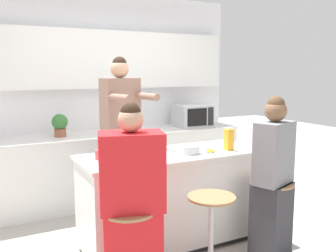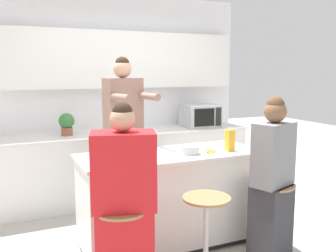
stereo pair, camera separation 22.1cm
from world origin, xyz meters
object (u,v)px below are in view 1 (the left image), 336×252
(person_cooking, at_px, (121,143))
(microwave, at_px, (192,116))
(bar_stool_leftmost, at_px, (130,250))
(person_seated_near, at_px, (273,184))
(juice_carton, at_px, (229,140))
(bar_stool_rightmost, at_px, (271,214))
(cooking_pot, at_px, (137,148))
(coffee_cup_near, at_px, (100,155))
(fruit_bowl, at_px, (190,150))
(banana_bunch, at_px, (210,150))
(person_wrapped_blanket, at_px, (132,209))
(bar_stool_center, at_px, (211,232))
(kitchen_island, at_px, (171,198))
(potted_plant, at_px, (60,124))

(person_cooking, relative_size, microwave, 3.69)
(person_cooking, bearing_deg, bar_stool_leftmost, -116.27)
(person_seated_near, xyz_separation_m, juice_carton, (-0.12, 0.49, 0.34))
(bar_stool_rightmost, xyz_separation_m, cooking_pot, (-1.00, 0.72, 0.58))
(bar_stool_rightmost, xyz_separation_m, microwave, (0.43, 2.07, 0.67))
(bar_stool_rightmost, xyz_separation_m, coffee_cup_near, (-1.38, 0.68, 0.56))
(person_cooking, relative_size, juice_carton, 8.12)
(fruit_bowl, relative_size, coffee_cup_near, 1.65)
(person_seated_near, xyz_separation_m, banana_bunch, (-0.34, 0.49, 0.25))
(person_seated_near, bearing_deg, person_wrapped_blanket, 160.81)
(bar_stool_center, bearing_deg, fruit_bowl, 75.88)
(fruit_bowl, bearing_deg, microwave, 57.78)
(person_wrapped_blanket, xyz_separation_m, microwave, (1.79, 2.09, 0.36))
(coffee_cup_near, xyz_separation_m, juice_carton, (1.24, -0.21, 0.06))
(fruit_bowl, distance_m, coffee_cup_near, 0.84)
(kitchen_island, distance_m, person_seated_near, 0.96)
(cooking_pot, bearing_deg, person_cooking, 85.33)
(person_cooking, distance_m, person_wrapped_blanket, 1.37)
(microwave, relative_size, potted_plant, 1.79)
(coffee_cup_near, bearing_deg, cooking_pot, 6.41)
(kitchen_island, bearing_deg, cooking_pot, 160.54)
(person_wrapped_blanket, height_order, potted_plant, person_wrapped_blanket)
(bar_stool_rightmost, bearing_deg, potted_plant, 123.90)
(person_seated_near, bearing_deg, bar_stool_leftmost, 161.15)
(bar_stool_center, distance_m, fruit_bowl, 0.81)
(juice_carton, height_order, potted_plant, potted_plant)
(coffee_cup_near, bearing_deg, fruit_bowl, -11.61)
(bar_stool_center, height_order, cooking_pot, cooking_pot)
(juice_carton, relative_size, potted_plant, 0.82)
(bar_stool_rightmost, distance_m, cooking_pot, 1.36)
(bar_stool_center, xyz_separation_m, person_cooking, (-0.26, 1.32, 0.53))
(juice_carton, xyz_separation_m, potted_plant, (-1.28, 1.64, 0.03))
(kitchen_island, height_order, bar_stool_rightmost, kitchen_island)
(bar_stool_leftmost, relative_size, person_seated_near, 0.47)
(fruit_bowl, xyz_separation_m, coffee_cup_near, (-0.82, 0.17, 0.00))
(bar_stool_rightmost, xyz_separation_m, fruit_bowl, (-0.55, 0.51, 0.56))
(kitchen_island, bearing_deg, bar_stool_rightmost, -41.57)
(cooking_pot, bearing_deg, potted_plant, 106.79)
(kitchen_island, bearing_deg, microwave, 52.24)
(banana_bunch, bearing_deg, bar_stool_leftmost, -154.32)
(cooking_pot, xyz_separation_m, microwave, (1.43, 1.34, 0.08))
(bar_stool_rightmost, bearing_deg, bar_stool_leftmost, -178.74)
(bar_stool_rightmost, height_order, banana_bunch, banana_bunch)
(coffee_cup_near, relative_size, potted_plant, 0.41)
(potted_plant, bearing_deg, juice_carton, -52.01)
(person_seated_near, relative_size, potted_plant, 5.31)
(person_cooking, distance_m, coffee_cup_near, 0.72)
(person_cooking, xyz_separation_m, person_seated_near, (0.94, -1.29, -0.24))
(bar_stool_leftmost, bearing_deg, juice_carton, 21.73)
(banana_bunch, bearing_deg, bar_stool_rightmost, -52.51)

